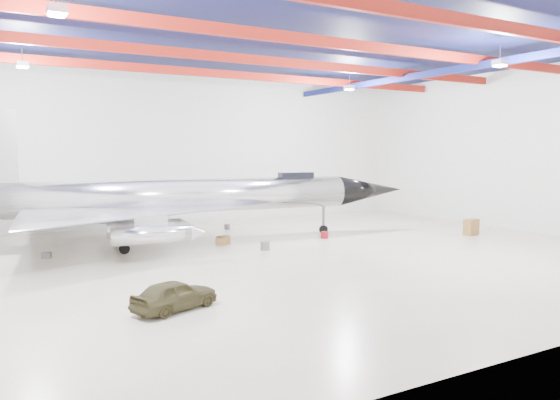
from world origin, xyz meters
TOP-DOWN VIEW (x-y plane):
  - floor at (0.00, 0.00)m, footprint 40.00×40.00m
  - wall_back at (0.00, 15.00)m, footprint 40.00×0.00m
  - wall_right at (20.00, 0.00)m, footprint 0.00×30.00m
  - ceiling at (0.00, 0.00)m, footprint 40.00×40.00m
  - ceiling_structure at (0.00, 0.00)m, footprint 39.50×29.50m
  - jet_aircraft at (-1.31, 6.73)m, footprint 27.85×18.02m
  - jeep at (-6.58, -6.30)m, footprint 3.36×2.21m
  - desk at (15.66, 0.28)m, footprint 1.21×0.78m
  - engine_drum at (1.48, 2.17)m, footprint 0.62×0.62m
  - parts_bin at (0.29, 5.14)m, footprint 0.73×0.62m
  - crate_small at (-9.29, 5.71)m, footprint 0.54×0.50m
  - tool_chest at (6.58, 3.81)m, footprint 0.48×0.48m
  - oil_barrel at (0.00, 4.86)m, footprint 0.70×0.62m
  - spares_box at (2.90, 10.41)m, footprint 0.46×0.46m

SIDE VIEW (x-z plane):
  - floor at x=0.00m, z-range 0.00..0.00m
  - crate_small at x=-9.29m, z-range 0.00..0.30m
  - spares_box at x=2.90m, z-range 0.00..0.37m
  - oil_barrel at x=0.00m, z-range 0.00..0.41m
  - tool_chest at x=6.58m, z-range 0.00..0.42m
  - parts_bin at x=0.29m, z-range 0.00..0.46m
  - engine_drum at x=1.48m, z-range 0.00..0.46m
  - desk at x=15.66m, z-range 0.00..1.02m
  - jeep at x=-6.58m, z-range 0.00..1.06m
  - jet_aircraft at x=-1.31m, z-range -1.31..6.30m
  - wall_back at x=0.00m, z-range -14.50..25.50m
  - wall_right at x=20.00m, z-range -9.50..20.50m
  - ceiling_structure at x=0.00m, z-range 9.79..10.86m
  - ceiling at x=0.00m, z-range 11.00..11.00m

